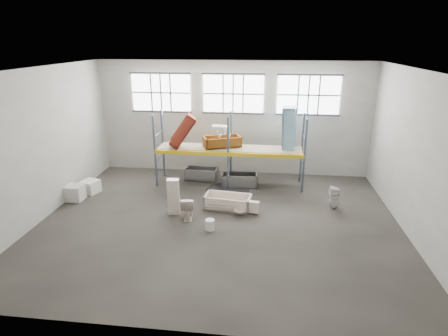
# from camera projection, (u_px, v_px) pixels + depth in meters

# --- Properties ---
(floor) EXTENTS (12.00, 10.00, 0.10)m
(floor) POSITION_uv_depth(u_px,v_px,m) (219.00, 223.00, 12.46)
(floor) COLOR #4C4741
(floor) RESTS_ON ground
(ceiling) EXTENTS (12.00, 10.00, 0.10)m
(ceiling) POSITION_uv_depth(u_px,v_px,m) (218.00, 68.00, 10.76)
(ceiling) COLOR silver
(ceiling) RESTS_ON ground
(wall_back) EXTENTS (12.00, 0.10, 5.00)m
(wall_back) POSITION_uv_depth(u_px,v_px,m) (233.00, 118.00, 16.34)
(wall_back) COLOR #9E9C93
(wall_back) RESTS_ON ground
(wall_front) EXTENTS (12.00, 0.10, 5.00)m
(wall_front) POSITION_uv_depth(u_px,v_px,m) (184.00, 228.00, 6.88)
(wall_front) COLOR #9C9B91
(wall_front) RESTS_ON ground
(wall_left) EXTENTS (0.10, 10.00, 5.00)m
(wall_left) POSITION_uv_depth(u_px,v_px,m) (39.00, 145.00, 12.27)
(wall_left) COLOR #A3A297
(wall_left) RESTS_ON ground
(wall_right) EXTENTS (0.10, 10.00, 5.00)m
(wall_right) POSITION_uv_depth(u_px,v_px,m) (419.00, 158.00, 10.95)
(wall_right) COLOR beige
(wall_right) RESTS_ON ground
(window_left) EXTENTS (2.60, 0.04, 1.60)m
(window_left) POSITION_uv_depth(u_px,v_px,m) (161.00, 93.00, 16.22)
(window_left) COLOR white
(window_left) RESTS_ON wall_back
(window_mid) EXTENTS (2.60, 0.04, 1.60)m
(window_mid) POSITION_uv_depth(u_px,v_px,m) (233.00, 94.00, 15.87)
(window_mid) COLOR white
(window_mid) RESTS_ON wall_back
(window_right) EXTENTS (2.60, 0.04, 1.60)m
(window_right) POSITION_uv_depth(u_px,v_px,m) (308.00, 95.00, 15.53)
(window_right) COLOR white
(window_right) RESTS_ON wall_back
(rack_upright_la) EXTENTS (0.08, 0.08, 3.00)m
(rack_upright_la) POSITION_uv_depth(u_px,v_px,m) (155.00, 152.00, 14.99)
(rack_upright_la) COLOR slate
(rack_upright_la) RESTS_ON floor
(rack_upright_lb) EXTENTS (0.08, 0.08, 3.00)m
(rack_upright_lb) POSITION_uv_depth(u_px,v_px,m) (163.00, 144.00, 16.11)
(rack_upright_lb) COLOR slate
(rack_upright_lb) RESTS_ON floor
(rack_upright_ma) EXTENTS (0.08, 0.08, 3.00)m
(rack_upright_ma) POSITION_uv_depth(u_px,v_px,m) (228.00, 154.00, 14.66)
(rack_upright_ma) COLOR slate
(rack_upright_ma) RESTS_ON floor
(rack_upright_mb) EXTENTS (0.08, 0.08, 3.00)m
(rack_upright_mb) POSITION_uv_depth(u_px,v_px,m) (231.00, 146.00, 15.78)
(rack_upright_mb) COLOR slate
(rack_upright_mb) RESTS_ON floor
(rack_upright_ra) EXTENTS (0.08, 0.08, 3.00)m
(rack_upright_ra) POSITION_uv_depth(u_px,v_px,m) (304.00, 157.00, 14.33)
(rack_upright_ra) COLOR slate
(rack_upright_ra) RESTS_ON floor
(rack_upright_rb) EXTENTS (0.08, 0.08, 3.00)m
(rack_upright_rb) POSITION_uv_depth(u_px,v_px,m) (302.00, 148.00, 15.46)
(rack_upright_rb) COLOR slate
(rack_upright_rb) RESTS_ON floor
(rack_beam_front) EXTENTS (6.00, 0.10, 0.14)m
(rack_beam_front) POSITION_uv_depth(u_px,v_px,m) (228.00, 154.00, 14.66)
(rack_beam_front) COLOR yellow
(rack_beam_front) RESTS_ON floor
(rack_beam_back) EXTENTS (6.00, 0.10, 0.14)m
(rack_beam_back) POSITION_uv_depth(u_px,v_px,m) (231.00, 146.00, 15.78)
(rack_beam_back) COLOR yellow
(rack_beam_back) RESTS_ON floor
(shelf_deck) EXTENTS (5.90, 1.10, 0.03)m
(shelf_deck) POSITION_uv_depth(u_px,v_px,m) (230.00, 148.00, 15.20)
(shelf_deck) COLOR gray
(shelf_deck) RESTS_ON floor
(wet_patch) EXTENTS (1.80, 1.80, 0.00)m
(wet_patch) POSITION_uv_depth(u_px,v_px,m) (227.00, 191.00, 14.97)
(wet_patch) COLOR black
(wet_patch) RESTS_ON floor
(bathtub_beige) EXTENTS (1.76, 0.98, 0.49)m
(bathtub_beige) POSITION_uv_depth(u_px,v_px,m) (228.00, 202.00, 13.37)
(bathtub_beige) COLOR beige
(bathtub_beige) RESTS_ON floor
(cistern_spare) EXTENTS (0.46, 0.27, 0.41)m
(cistern_spare) POSITION_uv_depth(u_px,v_px,m) (253.00, 207.00, 12.89)
(cistern_spare) COLOR beige
(cistern_spare) RESTS_ON bathtub_beige
(sink_in_tub) EXTENTS (0.54, 0.54, 0.15)m
(sink_in_tub) POSITION_uv_depth(u_px,v_px,m) (240.00, 212.00, 12.78)
(sink_in_tub) COLOR beige
(sink_in_tub) RESTS_ON bathtub_beige
(toilet_beige) EXTENTS (0.52, 0.82, 0.79)m
(toilet_beige) POSITION_uv_depth(u_px,v_px,m) (188.00, 207.00, 12.59)
(toilet_beige) COLOR silver
(toilet_beige) RESTS_ON floor
(cistern_tall) EXTENTS (0.45, 0.33, 1.28)m
(cistern_tall) POSITION_uv_depth(u_px,v_px,m) (174.00, 197.00, 12.83)
(cistern_tall) COLOR beige
(cistern_tall) RESTS_ON floor
(toilet_white) EXTENTS (0.40, 0.39, 0.83)m
(toilet_white) POSITION_uv_depth(u_px,v_px,m) (334.00, 197.00, 13.31)
(toilet_white) COLOR white
(toilet_white) RESTS_ON floor
(steel_tub_left) EXTENTS (1.46, 0.76, 0.52)m
(steel_tub_left) POSITION_uv_depth(u_px,v_px,m) (202.00, 174.00, 16.10)
(steel_tub_left) COLOR #AFB0B6
(steel_tub_left) RESTS_ON floor
(steel_tub_right) EXTENTS (1.51, 0.79, 0.54)m
(steel_tub_right) POSITION_uv_depth(u_px,v_px,m) (240.00, 180.00, 15.38)
(steel_tub_right) COLOR #95999C
(steel_tub_right) RESTS_ON floor
(rust_tub_flat) EXTENTS (1.68, 1.25, 0.43)m
(rust_tub_flat) POSITION_uv_depth(u_px,v_px,m) (222.00, 142.00, 15.23)
(rust_tub_flat) COLOR #90500C
(rust_tub_flat) RESTS_ON shelf_deck
(rust_tub_tilted) EXTENTS (1.27, 0.89, 1.42)m
(rust_tub_tilted) POSITION_uv_depth(u_px,v_px,m) (183.00, 131.00, 14.99)
(rust_tub_tilted) COLOR maroon
(rust_tub_tilted) RESTS_ON shelf_deck
(sink_on_shelf) EXTENTS (0.69, 0.59, 0.54)m
(sink_on_shelf) POSITION_uv_depth(u_px,v_px,m) (220.00, 138.00, 14.74)
(sink_on_shelf) COLOR silver
(sink_on_shelf) RESTS_ON rust_tub_flat
(blue_tub_upright) EXTENTS (0.68, 0.91, 1.81)m
(blue_tub_upright) POSITION_uv_depth(u_px,v_px,m) (289.00, 129.00, 14.89)
(blue_tub_upright) COLOR #7BABCA
(blue_tub_upright) RESTS_ON shelf_deck
(bucket) EXTENTS (0.40, 0.40, 0.35)m
(bucket) POSITION_uv_depth(u_px,v_px,m) (210.00, 225.00, 11.87)
(bucket) COLOR white
(bucket) RESTS_ON floor
(carton_near) EXTENTS (0.69, 0.59, 0.59)m
(carton_near) POSITION_uv_depth(u_px,v_px,m) (74.00, 193.00, 14.03)
(carton_near) COLOR silver
(carton_near) RESTS_ON floor
(carton_far) EXTENTS (0.76, 0.76, 0.51)m
(carton_far) POSITION_uv_depth(u_px,v_px,m) (90.00, 187.00, 14.71)
(carton_far) COLOR white
(carton_far) RESTS_ON floor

